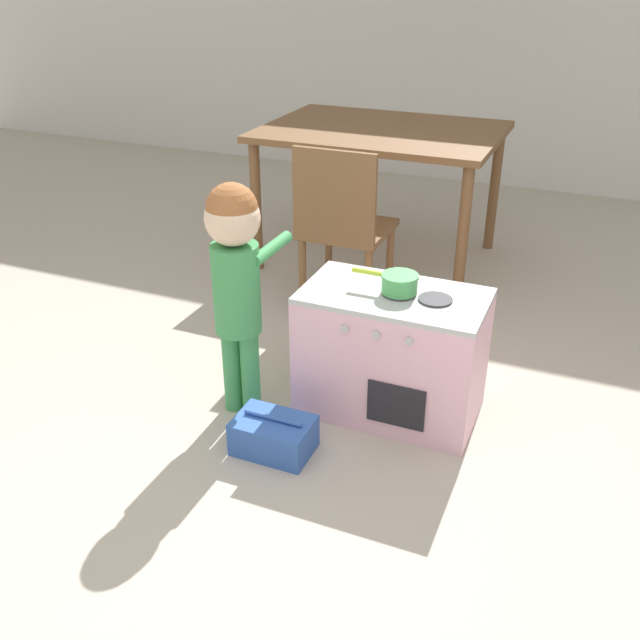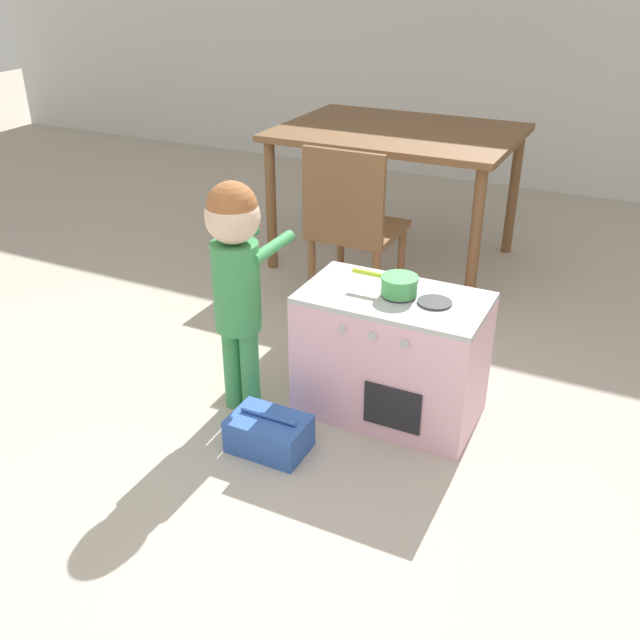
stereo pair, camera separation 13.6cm
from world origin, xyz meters
name	(u,v)px [view 2 (the right image)]	position (x,y,z in m)	size (l,w,h in m)	color
ground_plane	(212,594)	(0.00, 0.00, 0.00)	(16.00, 16.00, 0.00)	#B2A899
play_kitchen	(391,355)	(0.11, 1.04, 0.25)	(0.66, 0.39, 0.50)	#EAB2C6
toy_pot	(399,284)	(0.13, 1.04, 0.54)	(0.24, 0.13, 0.07)	#4CAD5B
child_figure	(236,263)	(-0.40, 0.82, 0.60)	(0.20, 0.36, 0.90)	#3D9351
toy_basket	(269,433)	(-0.18, 0.63, 0.06)	(0.27, 0.19, 0.15)	#335BB2
dining_table	(398,145)	(-0.42, 2.47, 0.65)	(1.24, 0.92, 0.74)	brown
dining_chair_near	(353,227)	(-0.35, 1.72, 0.45)	(0.39, 0.39, 0.83)	brown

